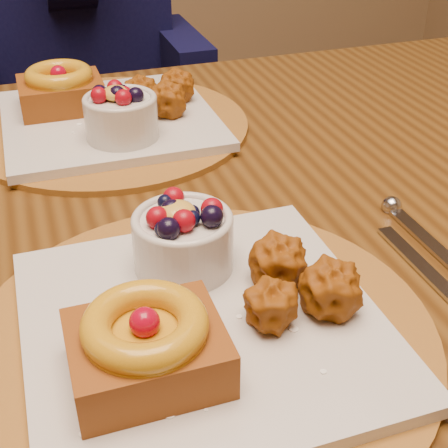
% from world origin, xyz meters
% --- Properties ---
extents(dining_table, '(1.60, 0.90, 0.76)m').
position_xyz_m(dining_table, '(0.06, 0.05, 0.68)').
color(dining_table, '#3D220B').
rests_on(dining_table, ground).
extents(place_setting_near, '(0.38, 0.38, 0.09)m').
position_xyz_m(place_setting_near, '(0.06, -0.17, 0.78)').
color(place_setting_near, brown).
rests_on(place_setting_near, dining_table).
extents(place_setting_far, '(0.38, 0.38, 0.09)m').
position_xyz_m(place_setting_far, '(0.06, 0.26, 0.78)').
color(place_setting_far, brown).
rests_on(place_setting_far, dining_table).
extents(cutlery_near, '(0.06, 0.17, 0.00)m').
position_xyz_m(cutlery_near, '(0.30, -0.15, 0.76)').
color(cutlery_near, '#B2B2B7').
rests_on(cutlery_near, dining_table).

